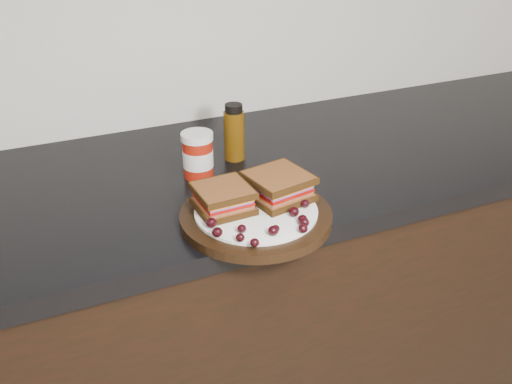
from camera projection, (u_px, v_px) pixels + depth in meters
base_cabinets at (250, 326)px, 1.49m from camera, size 3.96×0.58×0.86m
countertop at (249, 172)px, 1.27m from camera, size 3.98×0.60×0.04m
plate at (256, 216)px, 1.05m from camera, size 0.28×0.28×0.02m
sandwich_left at (223, 198)px, 1.03m from camera, size 0.10×0.10×0.04m
sandwich_right at (279, 186)px, 1.07m from camera, size 0.13×0.13×0.05m
grape_0 at (217, 232)px, 0.96m from camera, size 0.02×0.02×0.02m
grape_1 at (242, 229)px, 0.97m from camera, size 0.02×0.02×0.01m
grape_2 at (240, 238)px, 0.94m from camera, size 0.02×0.02×0.01m
grape_3 at (255, 243)px, 0.93m from camera, size 0.02×0.02×0.01m
grape_4 at (273, 231)px, 0.96m from camera, size 0.02×0.02×0.02m
grape_5 at (276, 229)px, 0.97m from camera, size 0.01×0.01×0.01m
grape_6 at (303, 229)px, 0.97m from camera, size 0.02×0.02×0.02m
grape_7 at (304, 222)px, 0.98m from camera, size 0.02×0.02×0.02m
grape_8 at (303, 219)px, 0.99m from camera, size 0.02×0.02×0.02m
grape_9 at (294, 212)px, 1.01m from camera, size 0.02×0.02×0.02m
grape_10 at (305, 204)px, 1.04m from camera, size 0.02×0.02×0.02m
grape_11 at (293, 203)px, 1.05m from camera, size 0.02×0.02×0.02m
grape_12 at (296, 195)px, 1.07m from camera, size 0.02×0.02×0.01m
grape_13 at (283, 189)px, 1.09m from camera, size 0.02×0.02×0.01m
grape_14 at (223, 197)px, 1.07m from camera, size 0.01×0.01×0.01m
grape_15 at (229, 204)px, 1.04m from camera, size 0.02×0.02×0.02m
grape_16 at (211, 207)px, 1.03m from camera, size 0.02×0.02×0.02m
grape_17 at (213, 212)px, 1.01m from camera, size 0.02×0.02×0.02m
grape_18 at (211, 223)px, 0.98m from camera, size 0.02×0.02×0.02m
grape_19 at (215, 200)px, 1.05m from camera, size 0.02×0.02×0.02m
grape_20 at (222, 208)px, 1.03m from camera, size 0.02×0.02×0.02m
grape_21 at (230, 213)px, 1.01m from camera, size 0.02×0.02×0.02m
condiment_jar at (198, 155)px, 1.19m from camera, size 0.08×0.08×0.10m
oil_bottle at (234, 132)px, 1.26m from camera, size 0.05×0.05×0.13m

